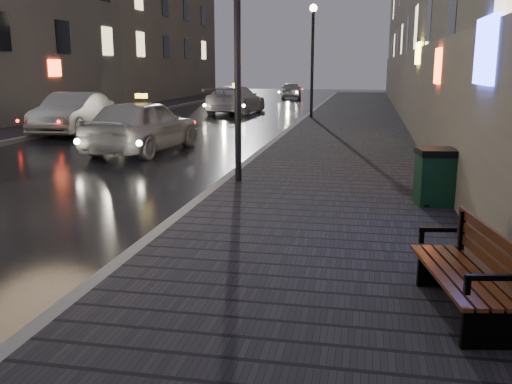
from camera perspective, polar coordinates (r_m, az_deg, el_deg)
sidewalk at (r=27.02m, az=9.68°, el=6.96°), size 4.60×58.00×0.15m
curb at (r=27.19m, az=4.58°, el=7.13°), size 0.20×58.00×0.15m
sidewalk_far at (r=30.10m, az=-15.25°, el=7.25°), size 2.40×58.00×0.15m
curb_far at (r=29.55m, az=-12.97°, el=7.28°), size 0.20×58.00×0.15m
building_far_c at (r=48.48m, az=-11.25°, el=15.70°), size 6.00×22.00×11.00m
lamp_near at (r=12.24m, az=-1.88°, el=16.65°), size 0.36×0.36×5.28m
lamp_far at (r=28.04m, az=5.68°, el=14.26°), size 0.36×0.36×5.28m
bench at (r=6.12m, az=20.64°, el=-7.41°), size 0.91×1.85×0.90m
trash_bin at (r=10.71m, az=17.47°, el=1.51°), size 0.75×0.75×1.02m
taxi_near at (r=17.88m, az=-11.28°, el=6.55°), size 2.46×5.01×1.64m
car_left_mid at (r=23.65m, az=-17.86°, el=7.51°), size 2.12×4.93×1.58m
taxi_mid at (r=32.15m, az=-2.05°, el=9.22°), size 2.77×5.47×1.52m
car_far at (r=46.63m, az=3.56°, el=10.10°), size 2.04×4.07×1.33m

